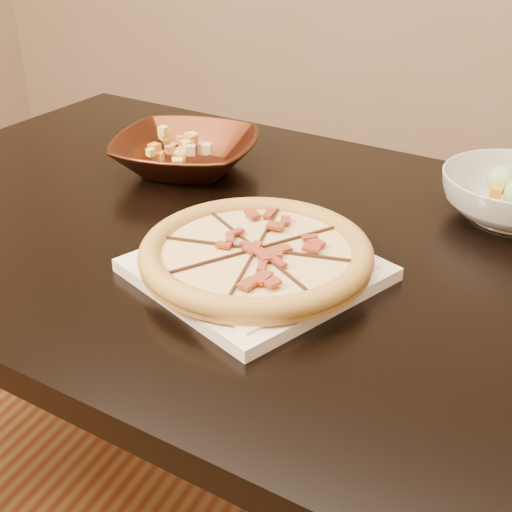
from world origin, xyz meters
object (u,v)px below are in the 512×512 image
Objects in this scene: bronze_bowl at (186,153)px; plate at (256,269)px; pizza at (256,253)px; dining_table at (239,283)px.

plate is at bearing -47.13° from bronze_bowl.
bronze_bowl is at bearing 132.87° from pizza.
dining_table is at bearing 124.59° from plate.
bronze_bowl is at bearing 138.13° from dining_table.
bronze_bowl is (-0.27, 0.30, -0.00)m from pizza.
dining_table is 0.28m from bronze_bowl.
pizza is 0.40m from bronze_bowl.
plate reaches higher than dining_table.
plate is 0.02m from pizza.
plate is 0.40m from bronze_bowl.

